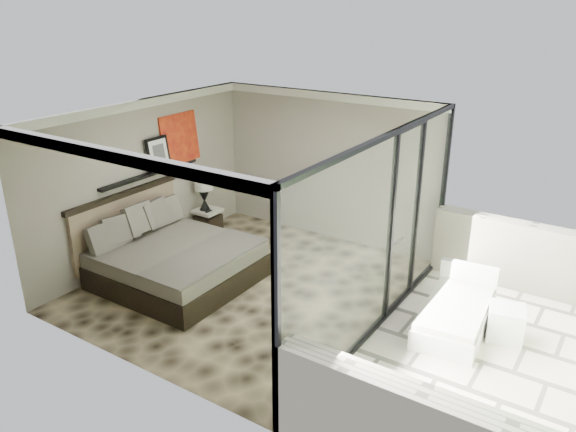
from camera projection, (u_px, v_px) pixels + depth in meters
The scene contains 14 objects.
floor at pixel (249, 285), 9.11m from camera, with size 5.00×5.00×0.00m, color black.
ceiling at pixel (244, 114), 8.10m from camera, with size 4.50×5.00×0.02m, color silver.
back_wall at pixel (327, 167), 10.54m from camera, with size 4.50×0.02×2.80m, color gray.
left_wall at pixel (144, 180), 9.76m from camera, with size 0.02×5.00×2.80m, color gray.
glass_wall at pixel (382, 237), 7.45m from camera, with size 0.08×5.00×2.80m, color white.
terrace_slab at pixel (482, 366), 7.21m from camera, with size 3.00×5.00×0.12m, color beige.
picture_ledge at pixel (151, 174), 9.77m from camera, with size 0.12×2.20×0.05m, color black.
bed at pixel (173, 259), 9.17m from camera, with size 2.31×2.23×1.28m.
nightstand at pixel (208, 223), 11.02m from camera, with size 0.46×0.46×0.46m, color black.
table_lamp at pixel (204, 189), 10.75m from camera, with size 0.36×0.36×0.67m.
abstract_canvas at pixel (180, 138), 10.21m from camera, with size 0.04×0.90×0.90m, color red.
framed_print at pixel (158, 154), 9.77m from camera, with size 0.03×0.50×0.60m, color black.
ottoman at pixel (506, 323), 7.64m from camera, with size 0.46×0.46×0.46m, color silver.
lounger at pixel (456, 313), 7.92m from camera, with size 0.99×1.76×0.66m.
Camera 1 is at (4.98, -6.40, 4.35)m, focal length 35.00 mm.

